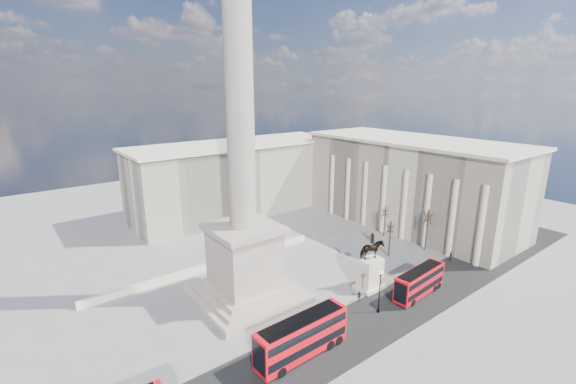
% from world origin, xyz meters
% --- Properties ---
extents(ground, '(180.00, 180.00, 0.00)m').
position_xyz_m(ground, '(0.00, 0.00, 0.00)').
color(ground, gray).
rests_on(ground, ground).
extents(asphalt_road, '(120.00, 9.00, 0.01)m').
position_xyz_m(asphalt_road, '(5.00, -10.00, 0.00)').
color(asphalt_road, black).
rests_on(asphalt_road, ground).
extents(nelsons_column, '(14.00, 14.00, 49.85)m').
position_xyz_m(nelsons_column, '(0.00, 5.00, 12.92)').
color(nelsons_column, '#A59889').
rests_on(nelsons_column, ground).
extents(balustrade_wall, '(40.00, 0.60, 1.10)m').
position_xyz_m(balustrade_wall, '(0.00, 16.00, 0.55)').
color(balustrade_wall, beige).
rests_on(balustrade_wall, ground).
extents(building_east, '(19.00, 46.00, 18.60)m').
position_xyz_m(building_east, '(45.00, 10.00, 9.32)').
color(building_east, beige).
rests_on(building_east, ground).
extents(building_northeast, '(51.00, 17.00, 16.60)m').
position_xyz_m(building_northeast, '(20.00, 40.00, 8.32)').
color(building_northeast, beige).
rests_on(building_northeast, ground).
extents(red_bus_b, '(11.54, 2.90, 4.66)m').
position_xyz_m(red_bus_b, '(-1.60, -9.64, 2.45)').
color(red_bus_b, red).
rests_on(red_bus_b, ground).
extents(red_bus_c, '(9.95, 2.99, 3.98)m').
position_xyz_m(red_bus_c, '(20.09, -9.82, 2.09)').
color(red_bus_c, red).
rests_on(red_bus_c, ground).
extents(red_bus_d, '(12.16, 2.93, 4.93)m').
position_xyz_m(red_bus_d, '(45.01, -11.03, 2.58)').
color(red_bus_d, red).
rests_on(red_bus_d, ground).
extents(victorian_lamp, '(0.52, 0.52, 6.10)m').
position_xyz_m(victorian_lamp, '(11.91, -9.22, 3.59)').
color(victorian_lamp, black).
rests_on(victorian_lamp, ground).
extents(equestrian_statue, '(4.26, 3.20, 8.81)m').
position_xyz_m(equestrian_statue, '(15.94, -4.21, 3.09)').
color(equestrian_statue, beige).
rests_on(equestrian_statue, ground).
extents(bare_tree_near, '(1.85, 1.85, 8.09)m').
position_xyz_m(bare_tree_near, '(34.95, -1.07, 6.38)').
color(bare_tree_near, '#332319').
rests_on(bare_tree_near, ground).
extents(bare_tree_mid, '(1.80, 1.80, 6.82)m').
position_xyz_m(bare_tree_mid, '(27.44, 1.30, 5.37)').
color(bare_tree_mid, '#332319').
rests_on(bare_tree_mid, ground).
extents(bare_tree_far, '(1.59, 1.59, 6.50)m').
position_xyz_m(bare_tree_far, '(34.48, 8.08, 5.12)').
color(bare_tree_far, '#332319').
rests_on(bare_tree_far, ground).
extents(pedestrian_walking, '(0.69, 0.48, 1.84)m').
position_xyz_m(pedestrian_walking, '(14.74, -3.53, 0.92)').
color(pedestrian_walking, black).
rests_on(pedestrian_walking, ground).
extents(pedestrian_standing, '(0.97, 0.93, 1.58)m').
position_xyz_m(pedestrian_standing, '(34.11, -6.50, 0.79)').
color(pedestrian_standing, black).
rests_on(pedestrian_standing, ground).
extents(pedestrian_crossing, '(0.90, 0.99, 1.62)m').
position_xyz_m(pedestrian_crossing, '(11.88, -5.85, 0.81)').
color(pedestrian_crossing, black).
rests_on(pedestrian_crossing, ground).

